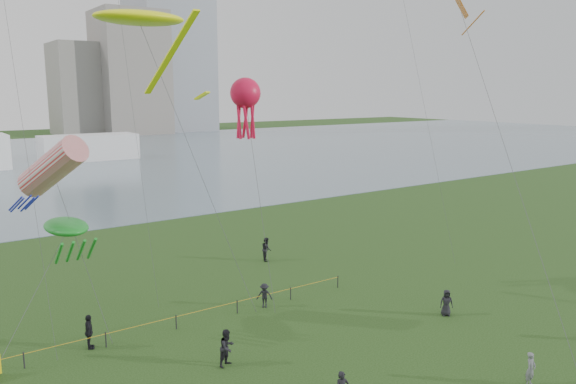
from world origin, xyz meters
TOP-DOWN VIEW (x-y plane):
  - lake at (0.00, 100.00)m, footprint 400.00×120.00m
  - building_mid at (46.00, 162.00)m, footprint 20.00×20.00m
  - building_low at (32.00, 168.00)m, footprint 16.00×18.00m
  - pavilion_right at (14.00, 98.00)m, footprint 18.00×7.00m
  - fence at (-11.20, 13.86)m, footprint 24.07×0.07m
  - kite_flyer at (5.68, -1.31)m, footprint 0.63×0.45m
  - spectator_a at (-4.79, 8.40)m, footprint 1.10×0.99m
  - spectator_b at (0.82, 13.73)m, footprint 1.14×1.09m
  - spectator_c at (-9.83, 14.18)m, footprint 0.72×1.18m
  - spectator_d at (9.11, 6.33)m, footprint 0.94×0.87m
  - spectator_g at (6.31, 21.97)m, footprint 1.03×1.13m
  - kite_stingray at (-4.49, 18.91)m, footprint 7.25×10.21m
  - kite_windsock at (-10.34, 17.39)m, footprint 4.13×5.78m
  - kite_creature at (-10.08, 16.41)m, footprint 5.63×4.84m
  - kite_octopus at (1.39, 16.69)m, footprint 1.95×5.06m
  - kite_delta at (11.56, 7.77)m, footprint 8.03×14.23m

SIDE VIEW (x-z plane):
  - lake at x=0.00m, z-range -0.02..0.06m
  - fence at x=-11.20m, z-range 0.03..1.08m
  - spectator_b at x=0.82m, z-range 0.00..1.56m
  - spectator_d at x=9.11m, z-range 0.00..1.61m
  - kite_flyer at x=5.68m, z-range 0.00..1.62m
  - spectator_c at x=-9.83m, z-range 0.00..1.87m
  - spectator_a at x=-4.79m, z-range 0.00..1.87m
  - spectator_g at x=6.31m, z-range 0.00..1.89m
  - pavilion_right at x=14.00m, z-range 0.00..5.00m
  - kite_creature at x=-10.08m, z-range 2.88..9.47m
  - kite_windsock at x=-10.34m, z-range 3.75..14.91m
  - kite_octopus at x=1.39m, z-range 6.03..20.28m
  - building_low at x=32.00m, z-range 0.00..28.00m
  - kite_delta at x=11.56m, z-range 7.77..26.80m
  - kite_stingray at x=-4.49m, z-range 8.56..26.66m
  - building_mid at x=46.00m, z-range 0.00..38.00m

